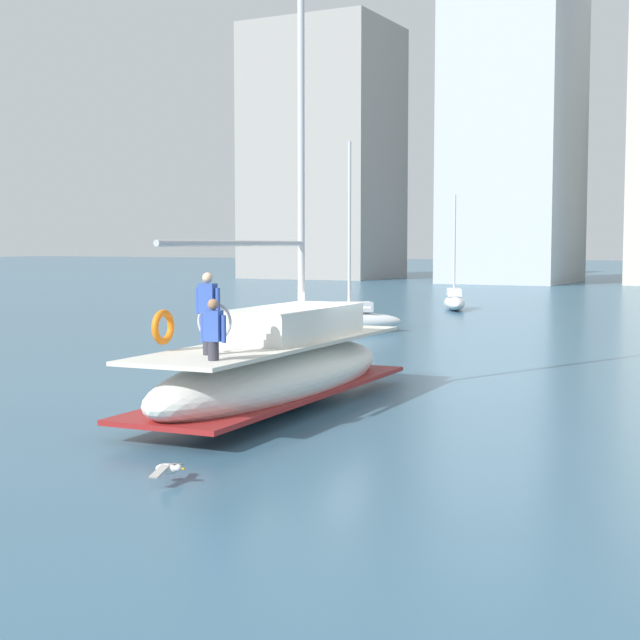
{
  "coord_description": "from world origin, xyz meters",
  "views": [
    {
      "loc": [
        10.44,
        -19.9,
        3.58
      ],
      "look_at": [
        0.01,
        0.06,
        1.8
      ],
      "focal_mm": 53.88,
      "sensor_mm": 36.0,
      "label": 1
    }
  ],
  "objects_px": {
    "seagull": "(168,469)",
    "moored_sloop_near": "(454,301)",
    "moored_catamaran": "(341,319)",
    "main_sailboat": "(279,367)"
  },
  "relations": [
    {
      "from": "main_sailboat",
      "to": "moored_sloop_near",
      "type": "relative_size",
      "value": 1.92
    },
    {
      "from": "moored_sloop_near",
      "to": "seagull",
      "type": "height_order",
      "value": "moored_sloop_near"
    },
    {
      "from": "main_sailboat",
      "to": "moored_catamaran",
      "type": "height_order",
      "value": "main_sailboat"
    },
    {
      "from": "main_sailboat",
      "to": "moored_sloop_near",
      "type": "xyz_separation_m",
      "value": [
        -7.33,
        31.84,
        -0.4
      ]
    },
    {
      "from": "moored_catamaran",
      "to": "main_sailboat",
      "type": "bearing_deg",
      "value": -67.93
    },
    {
      "from": "moored_sloop_near",
      "to": "seagull",
      "type": "bearing_deg",
      "value": -76.54
    },
    {
      "from": "moored_sloop_near",
      "to": "moored_catamaran",
      "type": "distance_m",
      "value": 15.1
    },
    {
      "from": "main_sailboat",
      "to": "seagull",
      "type": "height_order",
      "value": "main_sailboat"
    },
    {
      "from": "main_sailboat",
      "to": "seagull",
      "type": "xyz_separation_m",
      "value": [
        1.86,
        -6.55,
        -0.68
      ]
    },
    {
      "from": "seagull",
      "to": "moored_sloop_near",
      "type": "bearing_deg",
      "value": 103.46
    }
  ]
}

